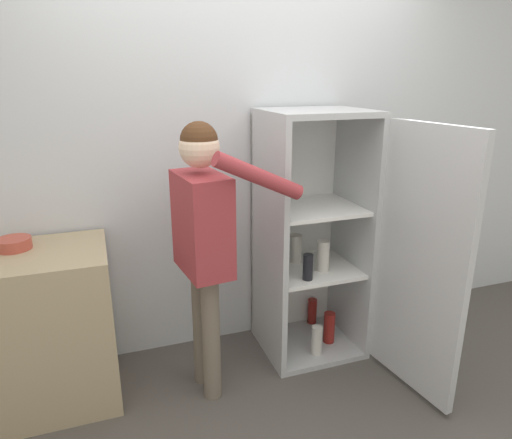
% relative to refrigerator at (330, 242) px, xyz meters
% --- Properties ---
extents(ground_plane, '(12.00, 12.00, 0.00)m').
position_rel_refrigerator_xyz_m(ground_plane, '(-0.46, -0.56, -0.77)').
color(ground_plane, '#4C4742').
extents(wall_back, '(7.00, 0.06, 2.55)m').
position_rel_refrigerator_xyz_m(wall_back, '(-0.46, 0.42, 0.51)').
color(wall_back, silver).
rests_on(wall_back, ground_plane).
extents(refrigerator, '(0.74, 1.19, 1.57)m').
position_rel_refrigerator_xyz_m(refrigerator, '(0.00, 0.00, 0.00)').
color(refrigerator, '#B7BABC').
rests_on(refrigerator, ground_plane).
extents(person, '(0.63, 0.52, 1.55)m').
position_rel_refrigerator_xyz_m(person, '(-0.83, -0.12, 0.22)').
color(person, '#726656').
rests_on(person, ground_plane).
extents(counter, '(0.75, 0.58, 0.89)m').
position_rel_refrigerator_xyz_m(counter, '(-1.70, 0.08, -0.32)').
color(counter, tan).
rests_on(counter, ground_plane).
extents(bowl, '(0.18, 0.18, 0.06)m').
position_rel_refrigerator_xyz_m(bowl, '(-1.78, 0.18, 0.15)').
color(bowl, '#B24738').
rests_on(bowl, counter).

